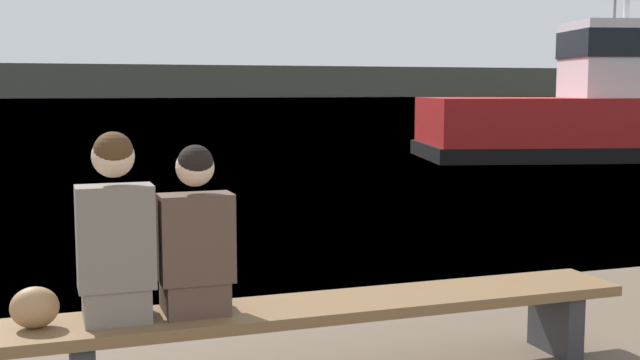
# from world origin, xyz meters

# --- Properties ---
(water_surface) EXTENTS (240.00, 240.00, 0.00)m
(water_surface) POSITION_xyz_m (0.00, 125.25, 0.00)
(water_surface) COLOR teal
(water_surface) RESTS_ON ground
(far_shoreline) EXTENTS (600.00, 12.00, 5.70)m
(far_shoreline) POSITION_xyz_m (0.00, 144.58, 2.85)
(far_shoreline) COLOR #4C4C42
(far_shoreline) RESTS_ON ground
(bench_main) EXTENTS (6.52, 0.52, 0.48)m
(bench_main) POSITION_xyz_m (-0.59, 3.39, 0.39)
(bench_main) COLOR brown
(bench_main) RESTS_ON ground
(person_left) EXTENTS (0.40, 0.37, 1.02)m
(person_left) POSITION_xyz_m (-0.40, 3.39, 0.94)
(person_left) COLOR #70665B
(person_left) RESTS_ON bench_main
(person_right) EXTENTS (0.40, 0.37, 0.94)m
(person_right) POSITION_xyz_m (0.02, 3.39, 0.89)
(person_right) COLOR #4C382D
(person_right) RESTS_ON bench_main
(shopping_bag) EXTENTS (0.25, 0.17, 0.22)m
(shopping_bag) POSITION_xyz_m (-0.82, 3.41, 0.59)
(shopping_bag) COLOR #9E754C
(shopping_bag) RESTS_ON bench_main
(tugboat_red) EXTENTS (10.16, 5.73, 5.85)m
(tugboat_red) POSITION_xyz_m (12.80, 15.37, 1.05)
(tugboat_red) COLOR #A81919
(tugboat_red) RESTS_ON water_surface
(moored_sailboat) EXTENTS (8.64, 2.77, 8.52)m
(moored_sailboat) POSITION_xyz_m (22.31, 26.90, 0.44)
(moored_sailboat) COLOR #333338
(moored_sailboat) RESTS_ON water_surface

